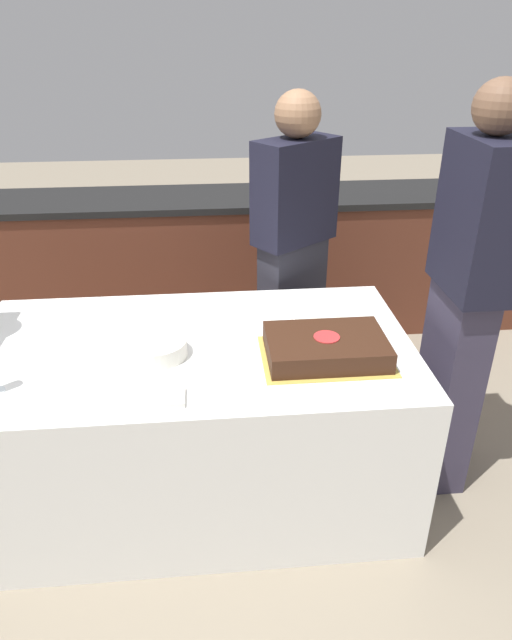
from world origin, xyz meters
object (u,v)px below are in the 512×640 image
(cake, at_px, (326,347))
(person_seated_right, at_px, (464,299))
(plate_stack, at_px, (157,348))
(person_cutting_cake, at_px, (293,253))

(cake, distance_m, person_seated_right, 0.62)
(plate_stack, xyz_separation_m, person_seated_right, (1.24, 0.07, 0.12))
(person_seated_right, bearing_deg, plate_stack, -86.82)
(person_cutting_cake, relative_size, person_seated_right, 0.94)
(cake, bearing_deg, plate_stack, 173.81)
(cake, relative_size, person_seated_right, 0.29)
(plate_stack, relative_size, person_cutting_cake, 0.14)
(cake, bearing_deg, person_cutting_cake, 90.00)
(cake, xyz_separation_m, person_cutting_cake, (0.00, 0.85, 0.06))
(cake, relative_size, person_cutting_cake, 0.30)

